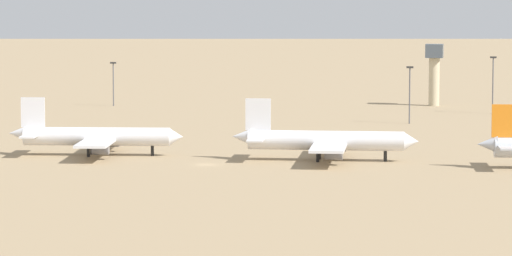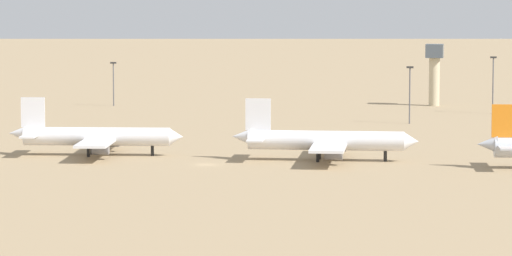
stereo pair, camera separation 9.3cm
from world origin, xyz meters
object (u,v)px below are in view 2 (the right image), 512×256
at_px(light_pole_west, 493,81).
at_px(light_pole_east, 410,90).
at_px(control_tower, 434,69).
at_px(parked_jet_white_4, 324,141).
at_px(light_pole_mid, 113,80).
at_px(parked_jet_white_3, 95,137).

bearing_deg(light_pole_west, light_pole_east, -120.78).
relative_size(control_tower, light_pole_east, 1.24).
relative_size(parked_jet_white_4, light_pole_west, 2.37).
distance_m(light_pole_mid, light_pole_east, 99.70).
height_order(parked_jet_white_3, light_pole_east, light_pole_east).
bearing_deg(light_pole_west, light_pole_mid, 177.36).
distance_m(parked_jet_white_4, light_pole_west, 122.01).
distance_m(control_tower, light_pole_west, 29.78).
height_order(control_tower, light_pole_mid, control_tower).
bearing_deg(control_tower, light_pole_west, -53.07).
relative_size(parked_jet_white_4, light_pole_east, 2.55).
height_order(parked_jet_white_3, light_pole_west, light_pole_west).
relative_size(light_pole_west, light_pole_east, 1.08).
bearing_deg(light_pole_east, light_pole_west, 59.22).
height_order(parked_jet_white_3, control_tower, control_tower).
relative_size(parked_jet_white_3, light_pole_west, 2.30).
height_order(parked_jet_white_4, control_tower, control_tower).
bearing_deg(light_pole_mid, parked_jet_white_4, -56.71).
bearing_deg(control_tower, light_pole_east, -92.65).
xyz_separation_m(control_tower, light_pole_east, (-2.70, -58.25, -2.50)).
bearing_deg(light_pole_mid, control_tower, 11.16).
bearing_deg(light_pole_east, parked_jet_white_4, -97.32).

